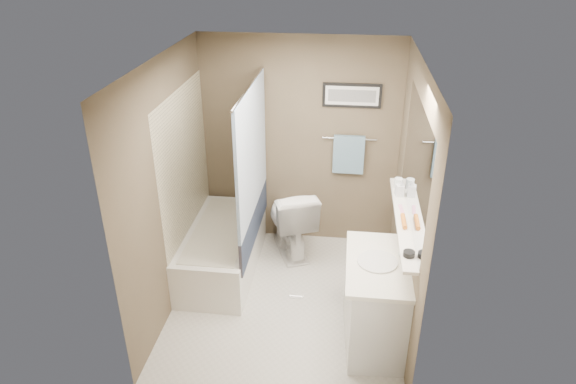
# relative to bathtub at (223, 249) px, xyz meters

# --- Properties ---
(ground) EXTENTS (2.50, 2.50, 0.00)m
(ground) POSITION_rel_bathtub_xyz_m (0.75, -0.46, -0.25)
(ground) COLOR beige
(ground) RESTS_ON ground
(ceiling) EXTENTS (2.20, 2.50, 0.04)m
(ceiling) POSITION_rel_bathtub_xyz_m (0.75, -0.46, 2.13)
(ceiling) COLOR white
(ceiling) RESTS_ON wall_back
(wall_back) EXTENTS (2.20, 0.04, 2.40)m
(wall_back) POSITION_rel_bathtub_xyz_m (0.75, 0.77, 0.95)
(wall_back) COLOR brown
(wall_back) RESTS_ON ground
(wall_front) EXTENTS (2.20, 0.04, 2.40)m
(wall_front) POSITION_rel_bathtub_xyz_m (0.75, -1.69, 0.95)
(wall_front) COLOR brown
(wall_front) RESTS_ON ground
(wall_left) EXTENTS (0.04, 2.50, 2.40)m
(wall_left) POSITION_rel_bathtub_xyz_m (-0.33, -0.46, 0.95)
(wall_left) COLOR brown
(wall_left) RESTS_ON ground
(wall_right) EXTENTS (0.04, 2.50, 2.40)m
(wall_right) POSITION_rel_bathtub_xyz_m (1.83, -0.46, 0.95)
(wall_right) COLOR brown
(wall_right) RESTS_ON ground
(tile_surround) EXTENTS (0.02, 1.55, 2.00)m
(tile_surround) POSITION_rel_bathtub_xyz_m (-0.34, 0.04, 0.75)
(tile_surround) COLOR beige
(tile_surround) RESTS_ON wall_left
(curtain_rod) EXTENTS (0.02, 1.55, 0.02)m
(curtain_rod) POSITION_rel_bathtub_xyz_m (0.35, 0.04, 1.80)
(curtain_rod) COLOR silver
(curtain_rod) RESTS_ON wall_left
(curtain_upper) EXTENTS (0.03, 1.45, 1.28)m
(curtain_upper) POSITION_rel_bathtub_xyz_m (0.35, 0.04, 1.15)
(curtain_upper) COLOR white
(curtain_upper) RESTS_ON curtain_rod
(curtain_lower) EXTENTS (0.03, 1.45, 0.36)m
(curtain_lower) POSITION_rel_bathtub_xyz_m (0.35, 0.04, 0.33)
(curtain_lower) COLOR #273249
(curtain_lower) RESTS_ON curtain_rod
(mirror) EXTENTS (0.02, 1.60, 1.00)m
(mirror) POSITION_rel_bathtub_xyz_m (1.84, -0.61, 1.37)
(mirror) COLOR silver
(mirror) RESTS_ON wall_right
(shelf) EXTENTS (0.12, 1.60, 0.03)m
(shelf) POSITION_rel_bathtub_xyz_m (1.79, -0.61, 0.85)
(shelf) COLOR silver
(shelf) RESTS_ON wall_right
(towel_bar) EXTENTS (0.60, 0.02, 0.02)m
(towel_bar) POSITION_rel_bathtub_xyz_m (1.30, 0.76, 1.05)
(towel_bar) COLOR silver
(towel_bar) RESTS_ON wall_back
(towel) EXTENTS (0.34, 0.05, 0.44)m
(towel) POSITION_rel_bathtub_xyz_m (1.30, 0.74, 0.87)
(towel) COLOR #8EBACF
(towel) RESTS_ON towel_bar
(art_frame) EXTENTS (0.62, 0.02, 0.26)m
(art_frame) POSITION_rel_bathtub_xyz_m (1.30, 0.77, 1.53)
(art_frame) COLOR black
(art_frame) RESTS_ON wall_back
(art_mat) EXTENTS (0.56, 0.00, 0.20)m
(art_mat) POSITION_rel_bathtub_xyz_m (1.30, 0.76, 1.53)
(art_mat) COLOR white
(art_mat) RESTS_ON art_frame
(art_image) EXTENTS (0.50, 0.00, 0.13)m
(art_image) POSITION_rel_bathtub_xyz_m (1.30, 0.76, 1.53)
(art_image) COLOR #595959
(art_image) RESTS_ON art_mat
(door) EXTENTS (0.80, 0.02, 2.00)m
(door) POSITION_rel_bathtub_xyz_m (1.30, -1.70, 0.75)
(door) COLOR silver
(door) RESTS_ON wall_front
(door_handle) EXTENTS (0.10, 0.02, 0.02)m
(door_handle) POSITION_rel_bathtub_xyz_m (0.97, -1.65, 0.75)
(door_handle) COLOR silver
(door_handle) RESTS_ON door
(bathtub) EXTENTS (0.70, 1.50, 0.50)m
(bathtub) POSITION_rel_bathtub_xyz_m (0.00, 0.00, 0.00)
(bathtub) COLOR white
(bathtub) RESTS_ON ground
(tub_rim) EXTENTS (0.56, 1.36, 0.02)m
(tub_rim) POSITION_rel_bathtub_xyz_m (-0.00, 0.00, 0.25)
(tub_rim) COLOR beige
(tub_rim) RESTS_ON bathtub
(toilet) EXTENTS (0.73, 0.93, 0.84)m
(toilet) POSITION_rel_bathtub_xyz_m (0.68, 0.45, 0.17)
(toilet) COLOR white
(toilet) RESTS_ON ground
(vanity) EXTENTS (0.55, 0.93, 0.80)m
(vanity) POSITION_rel_bathtub_xyz_m (1.60, -0.91, 0.15)
(vanity) COLOR silver
(vanity) RESTS_ON ground
(countertop) EXTENTS (0.54, 0.96, 0.04)m
(countertop) POSITION_rel_bathtub_xyz_m (1.59, -0.91, 0.57)
(countertop) COLOR silver
(countertop) RESTS_ON vanity
(sink_basin) EXTENTS (0.34, 0.34, 0.01)m
(sink_basin) POSITION_rel_bathtub_xyz_m (1.58, -0.91, 0.60)
(sink_basin) COLOR silver
(sink_basin) RESTS_ON countertop
(faucet_spout) EXTENTS (0.02, 0.02, 0.10)m
(faucet_spout) POSITION_rel_bathtub_xyz_m (1.78, -0.91, 0.64)
(faucet_spout) COLOR silver
(faucet_spout) RESTS_ON countertop
(faucet_knob) EXTENTS (0.05, 0.05, 0.05)m
(faucet_knob) POSITION_rel_bathtub_xyz_m (1.78, -0.81, 0.62)
(faucet_knob) COLOR silver
(faucet_knob) RESTS_ON countertop
(candle_bowl_near) EXTENTS (0.09, 0.09, 0.04)m
(candle_bowl_near) POSITION_rel_bathtub_xyz_m (1.79, -1.20, 0.89)
(candle_bowl_near) COLOR black
(candle_bowl_near) RESTS_ON shelf
(hair_brush_front) EXTENTS (0.04, 0.22, 0.04)m
(hair_brush_front) POSITION_rel_bathtub_xyz_m (1.79, -0.71, 0.89)
(hair_brush_front) COLOR #CB671C
(hair_brush_front) RESTS_ON shelf
(pink_comb) EXTENTS (0.04, 0.16, 0.01)m
(pink_comb) POSITION_rel_bathtub_xyz_m (1.79, -0.46, 0.87)
(pink_comb) COLOR pink
(pink_comb) RESTS_ON shelf
(glass_jar) EXTENTS (0.08, 0.08, 0.10)m
(glass_jar) POSITION_rel_bathtub_xyz_m (1.79, -0.02, 0.92)
(glass_jar) COLOR white
(glass_jar) RESTS_ON shelf
(soap_bottle) EXTENTS (0.08, 0.09, 0.17)m
(soap_bottle) POSITION_rel_bathtub_xyz_m (1.79, -0.19, 0.95)
(soap_bottle) COLOR #999999
(soap_bottle) RESTS_ON shelf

